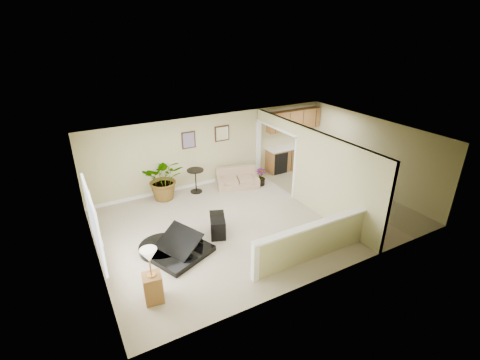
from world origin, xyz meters
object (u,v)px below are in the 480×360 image
piano (176,234)px  palm_plant (164,179)px  piano_bench (218,225)px  loveseat (237,177)px  accent_table (196,178)px  lamp_stand (152,279)px  small_plant (261,178)px

piano → palm_plant: size_ratio=1.20×
piano_bench → piano: bearing=-167.1°
piano → palm_plant: 3.13m
loveseat → accent_table: loveseat is taller
palm_plant → lamp_stand: bearing=-110.9°
accent_table → lamp_stand: 5.15m
piano_bench → small_plant: small_plant is taller
piano → small_plant: 4.69m
piano_bench → loveseat: 3.17m
piano_bench → small_plant: (2.72, 2.13, -0.00)m
piano → piano_bench: bearing=-10.5°
palm_plant → lamp_stand: size_ratio=1.27×
loveseat → lamp_stand: lamp_stand is taller
loveseat → palm_plant: palm_plant is taller
piano_bench → accent_table: bearing=80.1°
piano → piano_bench: 1.34m
accent_table → palm_plant: 1.08m
piano → lamp_stand: (-0.99, -1.36, -0.00)m
palm_plant → lamp_stand: (-1.68, -4.40, -0.17)m
piano → accent_table: size_ratio=2.38×
loveseat → palm_plant: bearing=-167.9°
loveseat → small_plant: (0.77, -0.36, -0.05)m
piano → small_plant: size_ratio=3.18×
piano → accent_table: (1.75, 3.01, -0.02)m
palm_plant → piano: bearing=-102.8°
loveseat → piano: bearing=-121.2°
piano → piano_bench: (1.28, 0.29, -0.28)m
accent_table → lamp_stand: bearing=-122.1°
loveseat → palm_plant: (-2.54, 0.26, 0.39)m
piano_bench → loveseat: (1.95, 2.49, 0.05)m
piano_bench → palm_plant: bearing=102.0°
accent_table → lamp_stand: (-2.74, -4.36, 0.01)m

